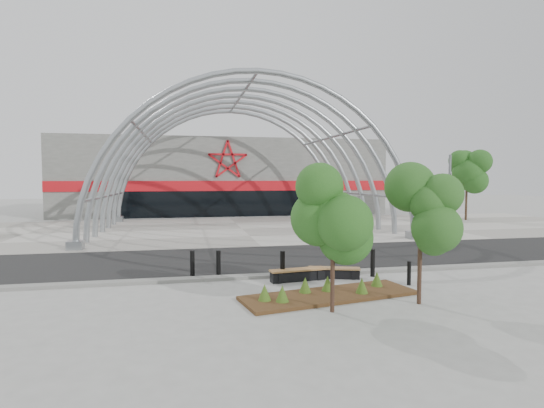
% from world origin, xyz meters
% --- Properties ---
extents(ground, '(140.00, 140.00, 0.00)m').
position_xyz_m(ground, '(0.00, 0.00, 0.00)').
color(ground, gray).
rests_on(ground, ground).
extents(road, '(140.00, 7.00, 0.02)m').
position_xyz_m(road, '(0.00, 3.50, 0.01)').
color(road, black).
rests_on(road, ground).
extents(forecourt, '(60.00, 17.00, 0.04)m').
position_xyz_m(forecourt, '(0.00, 15.50, 0.02)').
color(forecourt, gray).
rests_on(forecourt, ground).
extents(kerb, '(60.00, 0.50, 0.12)m').
position_xyz_m(kerb, '(0.00, -0.25, 0.06)').
color(kerb, slate).
rests_on(kerb, ground).
extents(arena_building, '(34.00, 15.24, 8.00)m').
position_xyz_m(arena_building, '(0.00, 33.45, 3.99)').
color(arena_building, slate).
rests_on(arena_building, ground).
extents(vault_canopy, '(20.80, 15.80, 20.36)m').
position_xyz_m(vault_canopy, '(0.00, 15.50, 0.02)').
color(vault_canopy, '#93999D').
rests_on(vault_canopy, ground).
extents(planting_bed, '(6.05, 2.87, 0.62)m').
position_xyz_m(planting_bed, '(0.33, -3.35, 0.15)').
color(planting_bed, '#3D2A14').
rests_on(planting_bed, ground).
extents(signal_pole, '(0.22, 0.74, 5.24)m').
position_xyz_m(signal_pole, '(11.06, 6.00, 2.74)').
color(signal_pole, slate).
rests_on(signal_pole, ground).
extents(street_tree_0, '(1.72, 1.72, 3.92)m').
position_xyz_m(street_tree_0, '(-0.03, -4.85, 2.81)').
color(street_tree_0, black).
rests_on(street_tree_0, ground).
extents(street_tree_1, '(1.64, 1.64, 3.88)m').
position_xyz_m(street_tree_1, '(2.86, -4.63, 2.79)').
color(street_tree_1, black).
rests_on(street_tree_1, ground).
extents(bench_0, '(2.19, 0.73, 0.45)m').
position_xyz_m(bench_0, '(-0.04, -1.03, 0.22)').
color(bench_0, black).
rests_on(bench_0, ground).
extents(bench_1, '(2.03, 1.02, 0.42)m').
position_xyz_m(bench_1, '(1.44, -0.91, 0.20)').
color(bench_1, black).
rests_on(bench_1, ground).
extents(bollard_0, '(0.17, 0.17, 1.07)m').
position_xyz_m(bollard_0, '(-3.92, 0.20, 0.54)').
color(bollard_0, black).
rests_on(bollard_0, ground).
extents(bollard_1, '(0.17, 0.17, 1.05)m').
position_xyz_m(bollard_1, '(-2.93, 0.11, 0.53)').
color(bollard_1, black).
rests_on(bollard_1, ground).
extents(bollard_2, '(0.18, 0.18, 1.12)m').
position_xyz_m(bollard_2, '(-0.60, -0.90, 0.56)').
color(bollard_2, black).
rests_on(bollard_2, ground).
extents(bollard_3, '(0.14, 0.14, 0.87)m').
position_xyz_m(bollard_3, '(3.73, -2.48, 0.44)').
color(bollard_3, black).
rests_on(bollard_3, ground).
extents(bollard_4, '(0.17, 0.17, 1.09)m').
position_xyz_m(bollard_4, '(3.02, -0.97, 0.55)').
color(bollard_4, black).
rests_on(bollard_4, ground).
extents(bg_tree_1, '(2.70, 2.70, 5.91)m').
position_xyz_m(bg_tree_1, '(21.00, 18.00, 4.25)').
color(bg_tree_1, black).
rests_on(bg_tree_1, ground).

